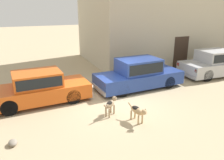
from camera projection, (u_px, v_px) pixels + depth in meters
The scene contains 8 objects.
ground_plane at pixel (113, 101), 10.00m from camera, with size 80.00×80.00×0.00m, color tan.
parked_sedan_nearest at pixel (39, 87), 9.65m from camera, with size 4.42×1.93×1.38m.
parked_sedan_second at pixel (139, 74), 11.41m from camera, with size 4.63×1.94×1.50m.
parked_sedan_third at pixel (215, 63), 13.47m from camera, with size 4.31×1.84×1.50m.
apartment_block at pixel (179, 0), 17.48m from camera, with size 14.26×6.81×8.80m.
stray_dog_spotted at pixel (138, 111), 8.08m from camera, with size 0.33×1.08×0.66m.
stray_dog_tan at pixel (111, 104), 8.60m from camera, with size 0.79×0.66×0.68m.
rubble_pile at pixel (13, 143), 6.83m from camera, with size 0.36×0.26×0.16m, color gray.
Camera 1 is at (-3.55, -8.49, 4.02)m, focal length 36.45 mm.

